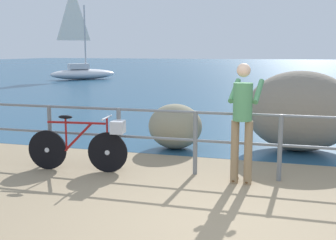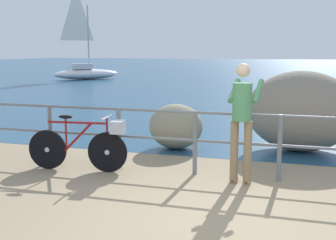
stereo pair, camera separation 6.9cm
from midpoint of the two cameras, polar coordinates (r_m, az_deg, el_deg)
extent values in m
cube|color=#937F60|center=(24.71, 14.31, 4.21)|extent=(120.00, 120.00, 0.10)
cube|color=navy|center=(52.71, 15.48, 6.71)|extent=(120.00, 90.00, 0.01)
cylinder|color=slate|center=(7.89, -15.47, -1.79)|extent=(0.07, 0.07, 1.02)
cylinder|color=slate|center=(7.29, -6.72, -2.39)|extent=(0.07, 0.07, 1.02)
cylinder|color=slate|center=(6.90, 3.32, -3.02)|extent=(0.07, 0.07, 1.02)
cylinder|color=slate|center=(6.73, 14.21, -3.59)|extent=(0.07, 0.07, 1.02)
cylinder|color=slate|center=(6.70, 8.80, 0.78)|extent=(9.13, 0.04, 0.04)
cylinder|color=slate|center=(6.78, 8.70, -2.98)|extent=(9.13, 0.04, 0.04)
cylinder|color=black|center=(7.49, -15.81, -3.79)|extent=(0.66, 0.11, 0.66)
cylinder|color=#B7BCC6|center=(7.49, -15.81, -3.79)|extent=(0.09, 0.06, 0.08)
cylinder|color=black|center=(7.10, -8.21, -4.23)|extent=(0.66, 0.11, 0.66)
cylinder|color=#B7BCC6|center=(7.10, -8.21, -4.23)|extent=(0.09, 0.06, 0.08)
cylinder|color=maroon|center=(7.19, -12.24, -0.36)|extent=(0.99, 0.14, 0.04)
cylinder|color=maroon|center=(7.22, -11.99, -2.20)|extent=(0.50, 0.09, 0.50)
cylinder|color=maroon|center=(7.30, -13.51, -1.90)|extent=(0.03, 0.03, 0.53)
ellipsoid|color=black|center=(7.25, -13.60, 0.39)|extent=(0.25, 0.13, 0.06)
cylinder|color=maroon|center=(7.04, -8.27, -1.97)|extent=(0.03, 0.03, 0.57)
cylinder|color=#B7BCC6|center=(6.99, -8.32, 0.32)|extent=(0.08, 0.48, 0.03)
cube|color=#B7BCC6|center=(6.96, -6.89, -0.94)|extent=(0.22, 0.26, 0.20)
cylinder|color=#8C7251|center=(6.51, 8.46, -4.15)|extent=(0.12, 0.12, 0.95)
ellipsoid|color=#513319|center=(6.68, 8.49, -7.68)|extent=(0.12, 0.27, 0.08)
cylinder|color=#8C7251|center=(6.47, 10.19, -4.29)|extent=(0.12, 0.12, 0.95)
ellipsoid|color=#513319|center=(6.64, 10.19, -7.83)|extent=(0.12, 0.27, 0.08)
cylinder|color=#4C8C59|center=(6.36, 9.49, 2.37)|extent=(0.28, 0.28, 0.55)
sphere|color=beige|center=(6.32, 9.60, 6.47)|extent=(0.20, 0.20, 0.20)
cylinder|color=#4C8C59|center=(6.62, 8.44, 3.85)|extent=(0.13, 0.52, 0.34)
cylinder|color=#4C8C59|center=(6.54, 11.51, 3.71)|extent=(0.13, 0.52, 0.34)
ellipsoid|color=gray|center=(8.85, 16.76, 1.13)|extent=(2.10, 1.45, 1.57)
ellipsoid|color=gray|center=(8.71, 0.72, -0.83)|extent=(1.08, 0.95, 0.90)
ellipsoid|color=white|center=(30.00, -11.15, 5.93)|extent=(4.15, 3.90, 0.70)
cube|color=silver|center=(29.91, -11.75, 6.92)|extent=(1.50, 1.46, 0.36)
cylinder|color=#B2B2B7|center=(30.02, -10.92, 10.62)|extent=(0.10, 0.10, 4.20)
pyramid|color=white|center=(29.93, -12.45, 13.60)|extent=(1.24, 1.11, 3.57)
camera|label=1|loc=(0.03, -90.27, -0.04)|focal=46.39mm
camera|label=2|loc=(0.03, 89.73, 0.04)|focal=46.39mm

